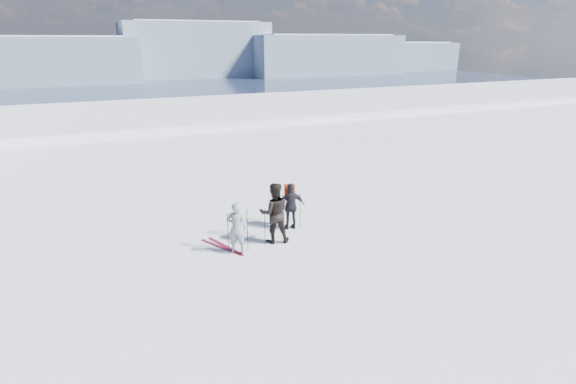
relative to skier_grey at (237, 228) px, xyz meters
name	(u,v)px	position (x,y,z in m)	size (l,w,h in m)	color
lake_basin	(179,189)	(2.84, 26.42, -7.28)	(820.00, 820.00, 71.62)	white
far_mountain_range	(123,54)	(32.44, 451.21, -7.97)	(770.00, 110.00, 53.00)	slate
skier_grey	(237,228)	(0.00, 0.00, 0.00)	(0.57, 0.37, 1.56)	gray
skier_dark	(274,213)	(1.28, 0.25, 0.17)	(0.93, 0.72, 1.91)	black
skier_pack	(291,206)	(2.17, 0.97, 0.00)	(0.92, 0.38, 1.56)	black
backpack	(290,174)	(2.22, 1.22, 1.04)	(0.33, 0.19, 0.51)	red
ski_poles	(268,223)	(1.11, 0.34, -0.17)	(2.76, 0.99, 1.32)	black
skis_loose	(223,247)	(-0.30, 0.49, -0.76)	(0.92, 1.63, 0.03)	black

